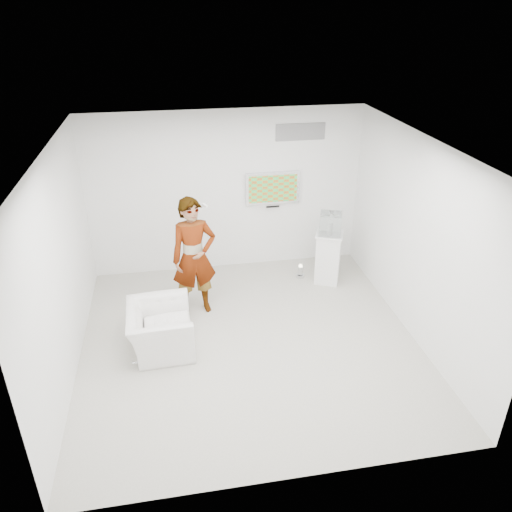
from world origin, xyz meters
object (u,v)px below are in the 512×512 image
object	(u,v)px
armchair	(160,329)
floor_uplight	(300,271)
person	(194,257)
pedestal	(328,257)
tv	(272,188)

from	to	relation	value
armchair	floor_uplight	bearing A→B (deg)	-58.58
person	armchair	world-z (taller)	person
person	pedestal	bearing A→B (deg)	3.74
floor_uplight	armchair	bearing A→B (deg)	-146.52
tv	pedestal	bearing A→B (deg)	-45.50
armchair	person	bearing A→B (deg)	-34.44
person	armchair	xyz separation A→B (m)	(-0.59, -0.94, -0.65)
tv	person	distance (m)	2.20
person	pedestal	xyz separation A→B (m)	(2.43, 0.56, -0.51)
tv	armchair	world-z (taller)	tv
floor_uplight	pedestal	bearing A→B (deg)	-24.84
tv	floor_uplight	size ratio (longest dim) A/B	3.95
pedestal	floor_uplight	bearing A→B (deg)	155.16
pedestal	floor_uplight	xyz separation A→B (m)	(-0.45, 0.21, -0.35)
tv	armchair	xyz separation A→B (m)	(-2.16, -2.37, -1.21)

